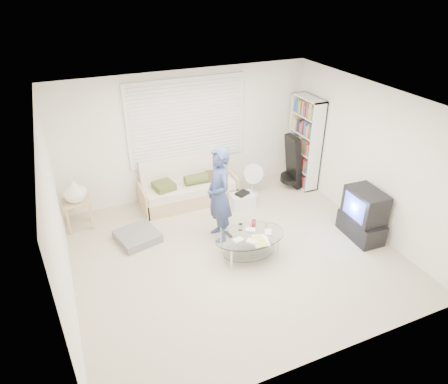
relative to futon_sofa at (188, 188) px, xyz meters
name	(u,v)px	position (x,y,z in m)	size (l,w,h in m)	color
ground	(234,253)	(0.16, -1.87, -0.30)	(5.00, 5.00, 0.00)	#C2AF97
room_shell	(223,151)	(0.16, -1.39, 1.33)	(5.02, 4.52, 2.51)	white
window_blinds	(187,121)	(0.16, 0.33, 1.25)	(2.32, 0.08, 1.62)	silver
futon_sofa	(188,188)	(0.00, 0.00, 0.00)	(1.86, 0.75, 0.91)	tan
grey_floor_pillow	(138,236)	(-1.22, -0.89, -0.23)	(0.65, 0.65, 0.15)	slate
side_table	(75,193)	(-2.06, -0.11, 0.42)	(0.49, 0.39, 0.96)	tan
bookshelf	(305,143)	(2.48, -0.23, 0.65)	(0.30, 0.80, 1.89)	white
guitar_case	(292,166)	(2.19, -0.29, 0.21)	(0.41, 0.42, 1.14)	black
floor_fan	(252,177)	(1.28, -0.25, 0.11)	(0.42, 0.28, 0.70)	white
storage_bin	(242,200)	(0.90, -0.60, -0.16)	(0.45, 0.32, 0.31)	white
tv_unit	(363,215)	(2.35, -2.29, 0.13)	(0.49, 0.84, 0.89)	black
coffee_table	(250,239)	(0.34, -2.06, 0.05)	(1.18, 0.79, 0.55)	silver
standing_person	(219,195)	(0.10, -1.36, 0.53)	(0.61, 0.40, 1.67)	navy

